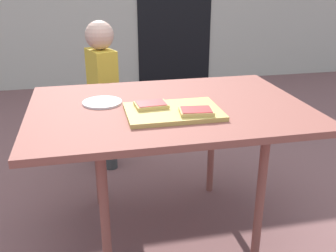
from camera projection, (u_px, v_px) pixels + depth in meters
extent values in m
plane|color=brown|center=(169.00, 229.00, 2.09)|extent=(16.00, 16.00, 0.00)
cube|color=brown|center=(169.00, 108.00, 1.83)|extent=(1.29, 0.91, 0.03)
cylinder|color=brown|center=(105.00, 222.00, 1.58)|extent=(0.04, 0.04, 0.67)
cylinder|color=brown|center=(260.00, 202.00, 1.72)|extent=(0.04, 0.04, 0.67)
cylinder|color=brown|center=(97.00, 152.00, 2.20)|extent=(0.04, 0.04, 0.67)
cylinder|color=brown|center=(211.00, 141.00, 2.34)|extent=(0.04, 0.04, 0.67)
cube|color=tan|center=(173.00, 112.00, 1.71)|extent=(0.42, 0.29, 0.02)
cube|color=#D6B361|center=(196.00, 112.00, 1.66)|extent=(0.15, 0.12, 0.02)
cube|color=#B12C2C|center=(196.00, 109.00, 1.65)|extent=(0.14, 0.11, 0.00)
cube|color=#D6B361|center=(151.00, 105.00, 1.74)|extent=(0.15, 0.11, 0.02)
cube|color=#B12C2C|center=(151.00, 103.00, 1.73)|extent=(0.13, 0.10, 0.00)
cylinder|color=silver|center=(102.00, 102.00, 1.85)|extent=(0.19, 0.19, 0.01)
cylinder|color=#3A3E3D|center=(102.00, 129.00, 2.77)|extent=(0.09, 0.09, 0.49)
cylinder|color=#3A3E3D|center=(109.00, 136.00, 2.65)|extent=(0.09, 0.09, 0.49)
cube|color=gold|center=(102.00, 75.00, 2.56)|extent=(0.21, 0.27, 0.33)
sphere|color=#CEA38E|center=(99.00, 35.00, 2.46)|extent=(0.18, 0.18, 0.18)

